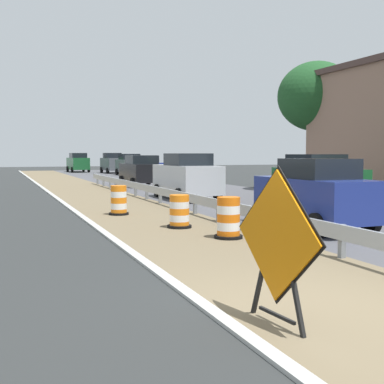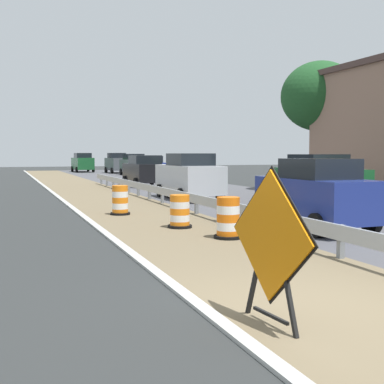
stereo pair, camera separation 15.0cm
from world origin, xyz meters
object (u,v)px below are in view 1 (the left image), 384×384
at_px(car_lead_near_lane, 187,176).
at_px(car_distant_b, 141,171).
at_px(traffic_barrel_close, 179,213).
at_px(car_distant_c, 317,181).
at_px(car_trailing_far_lane, 315,194).
at_px(car_distant_a, 112,163).
at_px(traffic_barrel_nearest, 228,220).
at_px(car_lead_far_lane, 78,163).
at_px(warning_sign_diamond, 277,241).
at_px(car_mid_far_lane, 130,165).
at_px(traffic_barrel_mid, 119,202).
at_px(car_trailing_near_lane, 147,167).

xyz_separation_m(car_lead_near_lane, car_distant_b, (0.57, 10.02, -0.06)).
relative_size(traffic_barrel_close, car_distant_c, 0.23).
bearing_deg(car_trailing_far_lane, car_distant_c, -36.26).
relative_size(car_lead_near_lane, car_distant_a, 1.11).
bearing_deg(car_distant_c, car_distant_b, -167.76).
relative_size(traffic_barrel_nearest, traffic_barrel_close, 1.10).
relative_size(car_lead_far_lane, car_distant_b, 1.03).
relative_size(traffic_barrel_close, car_distant_a, 0.23).
bearing_deg(car_distant_c, warning_sign_diamond, -36.14).
relative_size(car_lead_far_lane, car_mid_far_lane, 1.12).
xyz_separation_m(car_mid_far_lane, car_distant_b, (-3.44, -16.51, -0.04)).
distance_m(car_mid_far_lane, car_trailing_far_lane, 36.86).
xyz_separation_m(warning_sign_diamond, car_lead_far_lane, (5.71, 54.08, 0.05)).
xyz_separation_m(car_trailing_far_lane, car_distant_a, (3.56, 42.92, 0.11)).
height_order(traffic_barrel_mid, car_lead_far_lane, car_lead_far_lane).
bearing_deg(traffic_barrel_close, car_trailing_near_lane, 75.59).
relative_size(car_trailing_near_lane, car_distant_c, 1.09).
xyz_separation_m(traffic_barrel_close, car_distant_a, (7.11, 41.32, 0.68)).
bearing_deg(warning_sign_diamond, traffic_barrel_nearest, -116.18).
bearing_deg(car_mid_far_lane, warning_sign_diamond, -13.44).
bearing_deg(car_trailing_far_lane, traffic_barrel_mid, 40.02).
bearing_deg(warning_sign_diamond, car_trailing_far_lane, -134.29).
bearing_deg(car_lead_far_lane, car_distant_b, 178.28).
xyz_separation_m(traffic_barrel_nearest, car_lead_near_lane, (2.91, 10.68, 0.60)).
distance_m(traffic_barrel_nearest, traffic_barrel_mid, 6.02).
distance_m(car_trailing_near_lane, car_mid_far_lane, 7.25).
bearing_deg(car_lead_near_lane, car_trailing_near_lane, -11.12).
xyz_separation_m(car_trailing_near_lane, car_lead_far_lane, (-3.13, 18.05, 0.13)).
height_order(car_lead_far_lane, car_mid_far_lane, car_lead_far_lane).
distance_m(traffic_barrel_nearest, car_distant_b, 21.00).
distance_m(car_trailing_near_lane, car_distant_a, 13.51).
relative_size(car_mid_far_lane, car_trailing_far_lane, 1.05).
bearing_deg(traffic_barrel_nearest, car_trailing_far_lane, 10.54).
xyz_separation_m(warning_sign_diamond, car_trailing_far_lane, (5.23, 6.62, -0.06)).
bearing_deg(car_distant_b, car_mid_far_lane, -11.66).
bearing_deg(car_lead_near_lane, traffic_barrel_nearest, 164.49).
distance_m(warning_sign_diamond, traffic_barrel_nearest, 6.49).
relative_size(traffic_barrel_nearest, car_trailing_near_lane, 0.23).
relative_size(car_trailing_near_lane, car_distant_a, 1.08).
relative_size(car_mid_far_lane, car_distant_a, 1.00).
relative_size(car_trailing_near_lane, car_trailing_far_lane, 1.14).
xyz_separation_m(traffic_barrel_nearest, car_lead_far_lane, (3.48, 48.02, 0.64)).
xyz_separation_m(warning_sign_diamond, car_distant_c, (8.71, 11.41, -0.00)).
xyz_separation_m(traffic_barrel_nearest, car_distant_b, (3.48, 20.70, 0.55)).
relative_size(car_lead_near_lane, car_distant_b, 1.02).
bearing_deg(car_lead_far_lane, car_trailing_near_lane, -171.90).
height_order(warning_sign_diamond, car_distant_b, car_distant_b).
xyz_separation_m(car_lead_far_lane, car_trailing_far_lane, (-0.48, -47.46, -0.11)).
relative_size(car_lead_near_lane, car_trailing_near_lane, 1.03).
xyz_separation_m(warning_sign_diamond, traffic_barrel_nearest, (2.23, 6.06, -0.59)).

